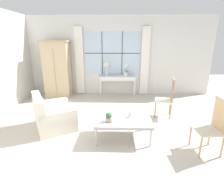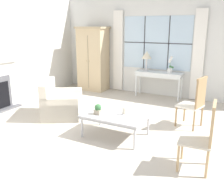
{
  "view_description": "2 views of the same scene",
  "coord_description": "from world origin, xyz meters",
  "px_view_note": "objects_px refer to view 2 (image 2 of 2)",
  "views": [
    {
      "loc": [
        0.15,
        -3.43,
        1.96
      ],
      "look_at": [
        0.06,
        0.41,
        0.79
      ],
      "focal_mm": 28.0,
      "sensor_mm": 36.0,
      "label": 1
    },
    {
      "loc": [
        2.24,
        -4.0,
        2.0
      ],
      "look_at": [
        -0.06,
        0.38,
        0.65
      ],
      "focal_mm": 40.0,
      "sensor_mm": 36.0,
      "label": 2
    }
  ],
  "objects_px": {
    "side_chair_wooden": "(195,100)",
    "armoire": "(93,59)",
    "table_lamp": "(147,56)",
    "potted_orchid": "(170,67)",
    "armchair_upholstered": "(61,104)",
    "pillar_candle": "(124,111)",
    "console_table": "(159,75)",
    "coffee_table": "(115,116)",
    "accent_chair_wooden": "(204,134)",
    "potted_plant_small": "(98,109)"
  },
  "relations": [
    {
      "from": "potted_orchid",
      "to": "pillar_candle",
      "type": "xyz_separation_m",
      "value": [
        -0.06,
        -2.87,
        -0.41
      ]
    },
    {
      "from": "table_lamp",
      "to": "side_chair_wooden",
      "type": "xyz_separation_m",
      "value": [
        1.7,
        -1.81,
        -0.6
      ]
    },
    {
      "from": "potted_orchid",
      "to": "armoire",
      "type": "bearing_deg",
      "value": -177.43
    },
    {
      "from": "table_lamp",
      "to": "side_chair_wooden",
      "type": "distance_m",
      "value": 2.55
    },
    {
      "from": "console_table",
      "to": "potted_plant_small",
      "type": "distance_m",
      "value": 3.05
    },
    {
      "from": "potted_orchid",
      "to": "accent_chair_wooden",
      "type": "distance_m",
      "value": 3.67
    },
    {
      "from": "potted_orchid",
      "to": "accent_chair_wooden",
      "type": "bearing_deg",
      "value": -67.58
    },
    {
      "from": "armoire",
      "to": "console_table",
      "type": "bearing_deg",
      "value": 1.97
    },
    {
      "from": "armchair_upholstered",
      "to": "side_chair_wooden",
      "type": "xyz_separation_m",
      "value": [
        2.81,
        0.69,
        0.31
      ]
    },
    {
      "from": "armchair_upholstered",
      "to": "side_chair_wooden",
      "type": "height_order",
      "value": "side_chair_wooden"
    },
    {
      "from": "console_table",
      "to": "table_lamp",
      "type": "bearing_deg",
      "value": 178.8
    },
    {
      "from": "potted_orchid",
      "to": "armchair_upholstered",
      "type": "bearing_deg",
      "value": -125.43
    },
    {
      "from": "side_chair_wooden",
      "to": "table_lamp",
      "type": "bearing_deg",
      "value": 133.16
    },
    {
      "from": "armchair_upholstered",
      "to": "pillar_candle",
      "type": "xyz_separation_m",
      "value": [
        1.74,
        -0.34,
        0.22
      ]
    },
    {
      "from": "accent_chair_wooden",
      "to": "potted_plant_small",
      "type": "height_order",
      "value": "accent_chair_wooden"
    },
    {
      "from": "potted_orchid",
      "to": "accent_chair_wooden",
      "type": "xyz_separation_m",
      "value": [
        1.39,
        -3.38,
        -0.35
      ]
    },
    {
      "from": "side_chair_wooden",
      "to": "potted_plant_small",
      "type": "height_order",
      "value": "side_chair_wooden"
    },
    {
      "from": "coffee_table",
      "to": "potted_plant_small",
      "type": "xyz_separation_m",
      "value": [
        -0.28,
        -0.15,
        0.14
      ]
    },
    {
      "from": "coffee_table",
      "to": "pillar_candle",
      "type": "distance_m",
      "value": 0.19
    },
    {
      "from": "table_lamp",
      "to": "armchair_upholstered",
      "type": "relative_size",
      "value": 0.45
    },
    {
      "from": "side_chair_wooden",
      "to": "coffee_table",
      "type": "xyz_separation_m",
      "value": [
        -1.21,
        -1.1,
        -0.19
      ]
    },
    {
      "from": "accent_chair_wooden",
      "to": "coffee_table",
      "type": "xyz_separation_m",
      "value": [
        -1.59,
        0.44,
        -0.17
      ]
    },
    {
      "from": "console_table",
      "to": "potted_plant_small",
      "type": "bearing_deg",
      "value": -93.5
    },
    {
      "from": "armoire",
      "to": "accent_chair_wooden",
      "type": "distance_m",
      "value": 5.04
    },
    {
      "from": "console_table",
      "to": "pillar_candle",
      "type": "relative_size",
      "value": 9.28
    },
    {
      "from": "console_table",
      "to": "side_chair_wooden",
      "type": "relative_size",
      "value": 1.26
    },
    {
      "from": "side_chair_wooden",
      "to": "armchair_upholstered",
      "type": "bearing_deg",
      "value": -166.26
    },
    {
      "from": "armoire",
      "to": "coffee_table",
      "type": "xyz_separation_m",
      "value": [
        2.22,
        -2.83,
        -0.6
      ]
    },
    {
      "from": "armoire",
      "to": "armchair_upholstered",
      "type": "relative_size",
      "value": 1.56
    },
    {
      "from": "armoire",
      "to": "accent_chair_wooden",
      "type": "relative_size",
      "value": 1.95
    },
    {
      "from": "console_table",
      "to": "armchair_upholstered",
      "type": "distance_m",
      "value": 2.93
    },
    {
      "from": "potted_orchid",
      "to": "potted_plant_small",
      "type": "bearing_deg",
      "value": -98.9
    },
    {
      "from": "side_chair_wooden",
      "to": "armoire",
      "type": "bearing_deg",
      "value": 153.29
    },
    {
      "from": "armchair_upholstered",
      "to": "potted_plant_small",
      "type": "relative_size",
      "value": 6.52
    },
    {
      "from": "armchair_upholstered",
      "to": "accent_chair_wooden",
      "type": "relative_size",
      "value": 1.25
    },
    {
      "from": "coffee_table",
      "to": "potted_plant_small",
      "type": "height_order",
      "value": "potted_plant_small"
    },
    {
      "from": "table_lamp",
      "to": "potted_plant_small",
      "type": "distance_m",
      "value": 3.13
    },
    {
      "from": "accent_chair_wooden",
      "to": "side_chair_wooden",
      "type": "bearing_deg",
      "value": 103.75
    },
    {
      "from": "console_table",
      "to": "side_chair_wooden",
      "type": "bearing_deg",
      "value": -53.92
    },
    {
      "from": "potted_orchid",
      "to": "armchair_upholstered",
      "type": "xyz_separation_m",
      "value": [
        -1.8,
        -2.53,
        -0.64
      ]
    },
    {
      "from": "armoire",
      "to": "armchair_upholstered",
      "type": "bearing_deg",
      "value": -75.54
    },
    {
      "from": "potted_orchid",
      "to": "side_chair_wooden",
      "type": "height_order",
      "value": "potted_orchid"
    },
    {
      "from": "potted_plant_small",
      "to": "pillar_candle",
      "type": "xyz_separation_m",
      "value": [
        0.43,
        0.21,
        -0.04
      ]
    },
    {
      "from": "armchair_upholstered",
      "to": "side_chair_wooden",
      "type": "distance_m",
      "value": 2.91
    },
    {
      "from": "table_lamp",
      "to": "potted_orchid",
      "type": "xyz_separation_m",
      "value": [
        0.68,
        0.03,
        -0.27
      ]
    },
    {
      "from": "potted_orchid",
      "to": "pillar_candle",
      "type": "height_order",
      "value": "potted_orchid"
    },
    {
      "from": "armchair_upholstered",
      "to": "accent_chair_wooden",
      "type": "distance_m",
      "value": 3.31
    },
    {
      "from": "console_table",
      "to": "armchair_upholstered",
      "type": "bearing_deg",
      "value": -121.08
    },
    {
      "from": "pillar_candle",
      "to": "accent_chair_wooden",
      "type": "bearing_deg",
      "value": -19.39
    },
    {
      "from": "table_lamp",
      "to": "accent_chair_wooden",
      "type": "distance_m",
      "value": 3.99
    }
  ]
}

